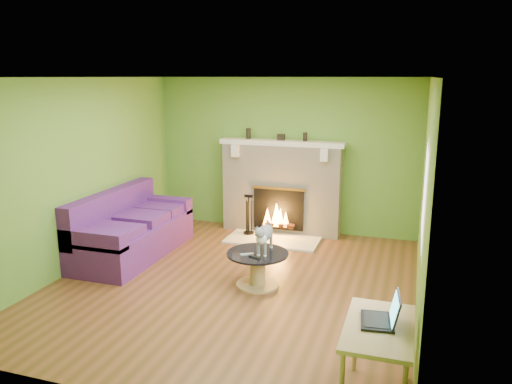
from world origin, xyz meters
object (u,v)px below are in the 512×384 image
sofa (129,231)px  cat (265,237)px  coffee_table (258,267)px  desk (379,335)px

sofa → cat: sofa is taller
coffee_table → cat: cat is taller
coffee_table → desk: 2.55m
coffee_table → desk: bearing=-49.7°
desk → cat: cat is taller
desk → cat: 2.51m
sofa → coffee_table: (2.17, -0.51, -0.11)m
coffee_table → desk: (1.63, -1.92, 0.35)m
sofa → cat: 2.31m
sofa → desk: (3.81, -2.43, 0.23)m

